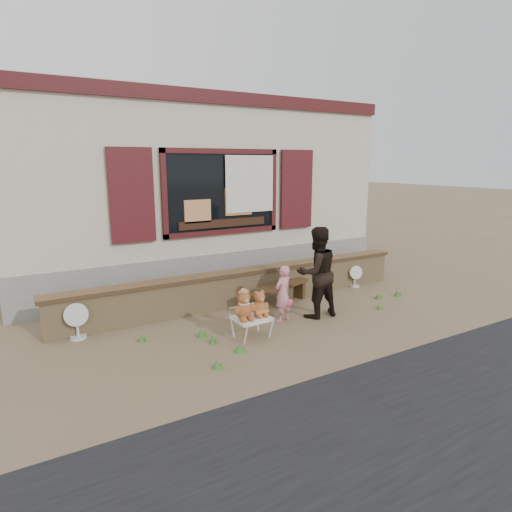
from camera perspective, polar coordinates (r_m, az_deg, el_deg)
ground at (r=7.41m, az=2.34°, el=-8.44°), size 80.00×80.00×0.00m
shopfront at (r=11.01m, az=-10.27°, el=8.87°), size 8.04×5.13×4.00m
brick_wall at (r=8.12m, az=-1.41°, el=-4.02°), size 7.10×0.36×0.67m
bench at (r=7.99m, az=2.82°, el=-4.69°), size 1.57×0.82×0.40m
folding_chair at (r=6.60m, az=-0.60°, el=-8.39°), size 0.55×0.49×0.33m
teddy_bear_left at (r=6.44m, az=-1.67°, el=-6.46°), size 0.35×0.30×0.46m
teddy_bear_right at (r=6.59m, az=0.44°, el=-6.26°), size 0.31×0.27×0.41m
child at (r=7.19m, az=3.61°, el=-5.05°), size 0.40×0.32×0.97m
adult at (r=7.40m, az=8.09°, el=-2.17°), size 0.79×0.63×1.58m
fan_left at (r=7.09m, az=-22.78°, el=-7.96°), size 0.36×0.24×0.57m
fan_right at (r=9.46m, az=13.05°, el=-2.63°), size 0.30×0.20×0.47m
grass_tufts at (r=7.06m, az=3.87°, el=-9.05°), size 5.20×1.46×0.16m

